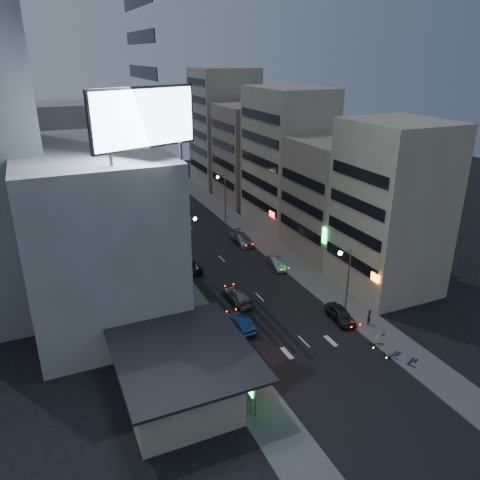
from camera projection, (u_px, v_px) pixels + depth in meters
ground at (327, 364)px, 43.12m from camera, size 180.00×180.00×0.00m
sidewalk_left at (158, 257)px, 65.54m from camera, size 4.00×120.00×0.12m
sidewalk_right at (260, 240)px, 71.57m from camera, size 4.00×120.00×0.12m
food_court at (174, 373)px, 38.85m from camera, size 11.00×13.00×3.88m
white_building at (95, 230)px, 50.34m from camera, size 14.00×24.00×18.00m
shophouse_near at (391, 209)px, 53.96m from camera, size 10.00×11.00×20.00m
shophouse_mid at (336, 198)px, 64.65m from camera, size 11.00×12.00×16.00m
shophouse_far at (287, 159)px, 74.37m from camera, size 10.00×14.00×22.00m
far_left_a at (81, 170)px, 71.75m from camera, size 11.00×10.00×20.00m
far_left_b at (72, 169)px, 83.52m from camera, size 12.00×10.00×15.00m
far_right_a at (250, 154)px, 88.03m from camera, size 11.00×12.00×18.00m
far_right_b at (224, 128)px, 98.99m from camera, size 12.00×12.00×24.00m
billboard at (144, 118)px, 38.64m from camera, size 9.52×3.75×6.20m
street_lamp_right_near at (346, 274)px, 48.44m from camera, size 1.60×0.44×8.02m
street_lamp_left at (189, 239)px, 57.57m from camera, size 1.60×0.44×8.02m
street_lamp_right_far at (223, 192)px, 77.29m from camera, size 1.60×0.44×8.02m
parked_car_right_near at (340, 314)px, 49.92m from camera, size 2.18×4.59×1.52m
parked_car_right_mid at (276, 263)px, 62.25m from camera, size 1.96×4.28×1.36m
parked_car_left at (187, 265)px, 61.55m from camera, size 3.04×5.73×1.53m
parked_car_right_far at (242, 239)px, 70.10m from camera, size 2.27×5.35×1.54m
road_car_blue at (241, 323)px, 48.37m from camera, size 1.66×4.44×1.45m
road_car_silver at (238, 296)px, 53.74m from camera, size 2.21×5.29×1.52m
person at (369, 317)px, 49.00m from camera, size 0.71×0.67×1.64m
scooter_black_a at (413, 352)px, 43.63m from camera, size 1.45×2.13×1.24m
scooter_silver_a at (398, 349)px, 44.30m from camera, size 1.20×1.78×1.04m
scooter_blue at (397, 345)px, 44.67m from camera, size 1.32×2.08×1.20m
scooter_black_b at (383, 338)px, 45.93m from camera, size 1.02×1.77×1.03m
scooter_silver_b at (382, 328)px, 47.65m from camera, size 1.13×1.81×1.05m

